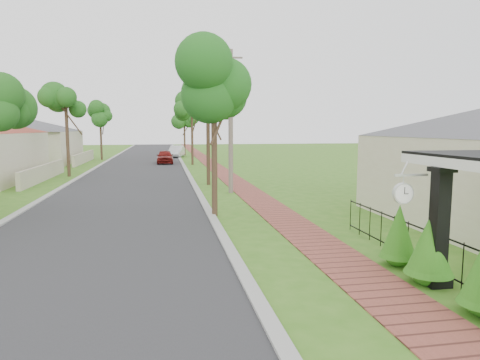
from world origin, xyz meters
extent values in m
plane|color=#37701A|center=(0.00, 0.00, 0.00)|extent=(160.00, 160.00, 0.00)
cube|color=#28282B|center=(-3.00, 20.00, 0.00)|extent=(7.00, 120.00, 0.02)
cube|color=#9E9E99|center=(0.65, 20.00, 0.00)|extent=(0.30, 120.00, 0.10)
cube|color=#9E9E99|center=(-6.65, 20.00, 0.00)|extent=(0.30, 120.00, 0.10)
cube|color=brown|center=(3.25, 20.00, 0.00)|extent=(1.50, 120.00, 0.03)
cube|color=black|center=(4.55, -1.00, 1.26)|extent=(0.30, 0.30, 2.52)
cube|color=black|center=(4.55, -1.00, 0.12)|extent=(0.48, 0.48, 0.24)
cube|color=black|center=(4.55, -1.00, 2.46)|extent=(0.42, 0.42, 0.10)
cube|color=black|center=(4.90, 0.00, 0.95)|extent=(0.03, 8.00, 0.03)
cube|color=black|center=(4.90, 0.00, 0.15)|extent=(0.03, 8.00, 0.03)
cylinder|color=black|center=(4.90, -1.33, 0.50)|extent=(0.02, 0.02, 1.00)
cylinder|color=black|center=(4.90, -0.67, 0.50)|extent=(0.02, 0.02, 1.00)
cylinder|color=black|center=(4.90, 0.00, 0.50)|extent=(0.02, 0.02, 1.00)
cylinder|color=black|center=(4.90, 0.67, 0.50)|extent=(0.02, 0.02, 1.00)
cylinder|color=black|center=(4.90, 1.33, 0.50)|extent=(0.02, 0.02, 1.00)
cylinder|color=black|center=(4.90, 2.00, 0.50)|extent=(0.02, 0.02, 1.00)
cylinder|color=black|center=(4.90, 2.67, 0.50)|extent=(0.02, 0.02, 1.00)
cylinder|color=black|center=(4.90, 3.33, 0.50)|extent=(0.02, 0.02, 1.00)
cylinder|color=black|center=(4.90, 4.00, 0.50)|extent=(0.02, 0.02, 1.00)
cylinder|color=#382619|center=(1.50, 16.00, 2.27)|extent=(0.22, 0.22, 4.55)
sphere|color=#185015|center=(1.50, 16.00, 4.68)|extent=(1.70, 1.70, 1.70)
cylinder|color=#382619|center=(1.50, 30.00, 2.45)|extent=(0.22, 0.22, 4.90)
sphere|color=#185015|center=(1.50, 30.00, 5.04)|extent=(1.70, 1.70, 1.70)
cylinder|color=#382619|center=(1.50, 44.00, 2.10)|extent=(0.22, 0.22, 4.20)
sphere|color=#185015|center=(1.50, 44.00, 4.32)|extent=(1.70, 1.70, 1.70)
cylinder|color=#382619|center=(-7.50, 22.00, 2.45)|extent=(0.22, 0.22, 4.90)
sphere|color=#185015|center=(-7.50, 22.00, 5.04)|extent=(1.70, 1.70, 1.70)
cylinder|color=#382619|center=(-7.50, 38.00, 2.27)|extent=(0.22, 0.22, 4.55)
sphere|color=#185015|center=(-7.50, 38.00, 4.68)|extent=(1.70, 1.70, 1.70)
sphere|color=#275D12|center=(4.45, -0.87, 0.33)|extent=(0.78, 0.78, 0.78)
cone|color=#275D12|center=(4.45, -0.87, 0.92)|extent=(0.89, 0.89, 1.20)
sphere|color=#275D12|center=(4.45, 0.34, 0.32)|extent=(0.68, 0.68, 0.68)
cone|color=#275D12|center=(4.45, 0.34, 0.91)|extent=(0.77, 0.77, 1.18)
cube|color=#BFB299|center=(-8.60, 20.00, 0.50)|extent=(0.25, 10.00, 1.00)
cube|color=beige|center=(-15.00, 34.00, 1.50)|extent=(11.00, 10.00, 3.00)
pyramid|color=#4C4C51|center=(-15.00, 34.00, 3.80)|extent=(15.56, 15.56, 1.60)
cube|color=#BFB299|center=(-8.60, 34.00, 0.50)|extent=(0.25, 10.00, 1.00)
imported|color=maroon|center=(-0.95, 31.74, 0.63)|extent=(1.53, 3.73, 1.27)
imported|color=silver|center=(0.40, 40.60, 0.65)|extent=(2.08, 4.13, 1.30)
cylinder|color=#382619|center=(0.80, 7.00, 2.33)|extent=(0.22, 0.22, 4.67)
sphere|color=#22651D|center=(0.80, 7.00, 4.80)|extent=(2.32, 2.32, 2.32)
cylinder|color=#6E5F56|center=(2.30, 12.62, 3.59)|extent=(0.24, 0.24, 7.18)
cube|color=#6E5F56|center=(2.30, 12.62, 6.78)|extent=(1.20, 0.08, 0.08)
cube|color=silver|center=(4.11, -0.60, 2.31)|extent=(0.76, 0.05, 0.05)
cylinder|color=silver|center=(3.94, -0.60, 2.14)|extent=(0.02, 0.02, 0.33)
cylinder|color=silver|center=(3.94, -0.60, 1.92)|extent=(0.46, 0.10, 0.46)
cylinder|color=white|center=(3.94, -0.66, 1.92)|extent=(0.39, 0.01, 0.39)
cylinder|color=white|center=(3.94, -0.54, 1.92)|extent=(0.39, 0.01, 0.39)
cube|color=black|center=(3.94, -0.67, 1.99)|extent=(0.01, 0.01, 0.15)
cube|color=black|center=(3.98, -0.67, 1.92)|extent=(0.10, 0.01, 0.02)
camera|label=1|loc=(-1.06, -8.84, 3.30)|focal=32.00mm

